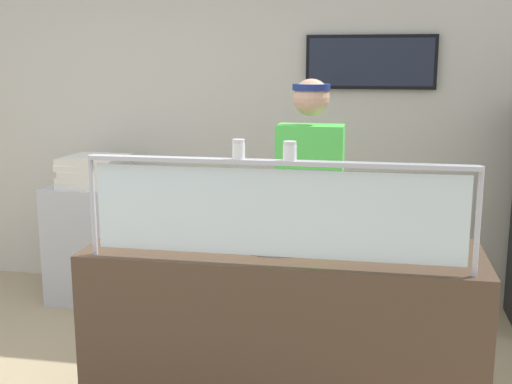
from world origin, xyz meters
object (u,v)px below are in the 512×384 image
Objects in this scene: pizza_tray at (280,241)px; pizza_box_stack at (95,171)px; parmesan_shaker at (239,150)px; pepper_flake_shaker at (290,152)px; worker_figure at (310,210)px; pizza_server at (273,238)px.

pizza_tray is 0.92× the size of pizza_box_stack.
pizza_box_stack is (-1.52, 1.79, -0.44)m from parmesan_shaker.
worker_figure is (0.00, 0.89, -0.46)m from pepper_flake_shaker.
pizza_box_stack is at bearing 138.58° from pizza_tray.
pizza_box_stack is at bearing 134.30° from pepper_flake_shaker.
pizza_tray is at bearing 66.83° from parmesan_shaker.
parmesan_shaker is 1.03m from worker_figure.
pepper_flake_shaker is (0.23, 0.00, -0.00)m from parmesan_shaker.
pepper_flake_shaker reaches higher than pizza_box_stack.
pepper_flake_shaker is (0.12, -0.31, 0.48)m from pizza_server.
pepper_flake_shaker is 1.00m from worker_figure.
pizza_tray is 5.06× the size of parmesan_shaker.
parmesan_shaker is 0.23m from pepper_flake_shaker.
pizza_box_stack is at bearing 130.31° from parmesan_shaker.
worker_figure is at bearing 75.47° from parmesan_shaker.
parmesan_shaker is 2.39m from pizza_box_stack.
worker_figure reaches higher than pizza_box_stack.
pizza_tray is 0.61m from pepper_flake_shaker.
pizza_server is 0.58m from parmesan_shaker.
pepper_flake_shaker reaches higher than pizza_server.
worker_figure reaches higher than pizza_tray.
pizza_box_stack is at bearing 133.48° from pizza_server.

